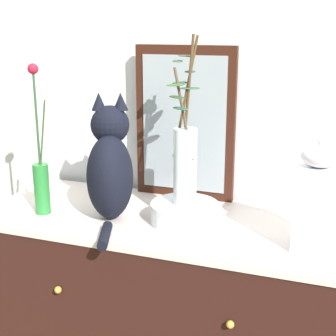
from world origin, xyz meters
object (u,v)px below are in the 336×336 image
(sideboard, at_px, (168,328))
(bowl_porcelain, at_px, (185,213))
(vase_glass_clear, at_px, (185,158))
(vase_slim_green, at_px, (41,177))
(cat_sitting, at_px, (110,167))
(mirror_leaning, at_px, (185,124))
(jar_lidded_porcelain, at_px, (317,199))

(sideboard, relative_size, bowl_porcelain, 5.67)
(vase_glass_clear, bearing_deg, vase_slim_green, -169.89)
(cat_sitting, height_order, vase_glass_clear, vase_glass_clear)
(sideboard, relative_size, mirror_leaning, 2.28)
(mirror_leaning, xyz_separation_m, vase_slim_green, (-0.41, -0.34, -0.15))
(vase_slim_green, bearing_deg, jar_lidded_porcelain, 1.68)
(cat_sitting, relative_size, bowl_porcelain, 1.84)
(mirror_leaning, height_order, vase_slim_green, mirror_leaning)
(mirror_leaning, distance_m, jar_lidded_porcelain, 0.61)
(vase_glass_clear, distance_m, jar_lidded_porcelain, 0.43)
(mirror_leaning, distance_m, bowl_porcelain, 0.37)
(sideboard, xyz_separation_m, vase_glass_clear, (0.06, -0.02, 0.66))
(mirror_leaning, bearing_deg, cat_sitting, -121.67)
(mirror_leaning, distance_m, vase_glass_clear, 0.27)
(cat_sitting, distance_m, vase_glass_clear, 0.26)
(vase_slim_green, relative_size, bowl_porcelain, 2.27)
(mirror_leaning, height_order, jar_lidded_porcelain, mirror_leaning)
(jar_lidded_porcelain, bearing_deg, bowl_porcelain, 171.86)
(sideboard, relative_size, jar_lidded_porcelain, 3.83)
(sideboard, bearing_deg, mirror_leaning, 94.55)
(sideboard, bearing_deg, cat_sitting, -166.27)
(cat_sitting, bearing_deg, vase_glass_clear, 6.91)
(sideboard, xyz_separation_m, mirror_leaning, (-0.02, 0.24, 0.73))
(cat_sitting, bearing_deg, mirror_leaning, 58.33)
(vase_slim_green, bearing_deg, mirror_leaning, 39.36)
(jar_lidded_porcelain, bearing_deg, vase_glass_clear, 171.74)
(sideboard, relative_size, vase_glass_clear, 2.38)
(vase_slim_green, bearing_deg, vase_glass_clear, 10.11)
(sideboard, xyz_separation_m, bowl_porcelain, (0.07, -0.02, 0.47))
(mirror_leaning, bearing_deg, vase_slim_green, -140.64)
(bowl_porcelain, distance_m, vase_glass_clear, 0.19)
(cat_sitting, height_order, bowl_porcelain, cat_sitting)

